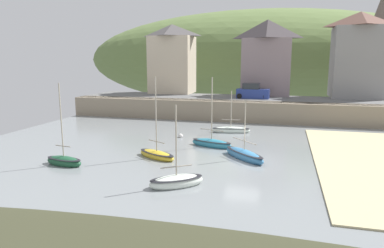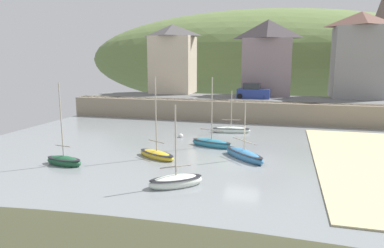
{
  "view_description": "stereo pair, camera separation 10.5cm",
  "coord_description": "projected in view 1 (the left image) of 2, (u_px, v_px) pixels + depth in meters",
  "views": [
    {
      "loc": [
        2.67,
        -24.54,
        7.3
      ],
      "look_at": [
        -4.54,
        2.67,
        2.09
      ],
      "focal_mm": 32.67,
      "sensor_mm": 36.0,
      "label": 1
    },
    {
      "loc": [
        2.77,
        -24.51,
        7.3
      ],
      "look_at": [
        -4.54,
        2.67,
        2.09
      ],
      "focal_mm": 32.67,
      "sensor_mm": 36.0,
      "label": 2
    }
  ],
  "objects": [
    {
      "name": "waterfront_building_right",
      "position": [
        358.0,
        55.0,
        44.92
      ],
      "size": [
        6.46,
        5.87,
        10.87
      ],
      "color": "gray",
      "rests_on": "ground"
    },
    {
      "name": "sailboat_tall_mast",
      "position": [
        244.0,
        155.0,
        26.01
      ],
      "size": [
        3.74,
        3.85,
        4.61
      ],
      "rotation": [
        0.0,
        0.0,
        -0.81
      ],
      "color": "teal",
      "rests_on": "ground"
    },
    {
      "name": "fishing_boat_green",
      "position": [
        64.0,
        161.0,
        24.5
      ],
      "size": [
        3.06,
        1.51,
        5.94
      ],
      "rotation": [
        0.0,
        0.0,
        -0.16
      ],
      "color": "#1D5133",
      "rests_on": "ground"
    },
    {
      "name": "waterfront_building_left",
      "position": [
        172.0,
        59.0,
        51.33
      ],
      "size": [
        6.37,
        5.19,
        9.93
      ],
      "color": "beige",
      "rests_on": "ground"
    },
    {
      "name": "sailboat_white_hull",
      "position": [
        157.0,
        154.0,
        26.28
      ],
      "size": [
        3.67,
        2.65,
        6.24
      ],
      "rotation": [
        0.0,
        0.0,
        -0.48
      ],
      "color": "gold",
      "rests_on": "ground"
    },
    {
      "name": "motorboat_with_cabin",
      "position": [
        176.0,
        181.0,
        20.4
      ],
      "size": [
        3.39,
        2.92,
        4.99
      ],
      "rotation": [
        0.0,
        0.0,
        0.62
      ],
      "color": "white",
      "rests_on": "ground"
    },
    {
      "name": "ground",
      "position": [
        249.0,
        219.0,
        15.86
      ],
      "size": [
        48.0,
        41.0,
        0.61
      ],
      "color": "gray"
    },
    {
      "name": "church_with_spire",
      "position": [
        382.0,
        39.0,
        47.42
      ],
      "size": [
        3.0,
        3.0,
        14.94
      ],
      "color": "gray",
      "rests_on": "ground"
    },
    {
      "name": "quay_seawall",
      "position": [
        260.0,
        110.0,
        41.71
      ],
      "size": [
        48.0,
        9.4,
        2.4
      ],
      "color": "gray",
      "rests_on": "ground"
    },
    {
      "name": "mooring_buoy",
      "position": [
        181.0,
        136.0,
        33.22
      ],
      "size": [
        0.45,
        0.45,
        0.45
      ],
      "color": "silver",
      "rests_on": "ground"
    },
    {
      "name": "waterfront_building_centre",
      "position": [
        267.0,
        57.0,
        47.87
      ],
      "size": [
        6.78,
        4.63,
        10.22
      ],
      "color": "gray",
      "rests_on": "ground"
    },
    {
      "name": "hillside_backdrop",
      "position": [
        263.0,
        59.0,
        77.01
      ],
      "size": [
        80.0,
        44.0,
        20.9
      ],
      "color": "#607740",
      "rests_on": "ground"
    },
    {
      "name": "sailboat_far_left",
      "position": [
        212.0,
        143.0,
        29.72
      ],
      "size": [
        3.9,
        2.14,
        6.06
      ],
      "rotation": [
        0.0,
        0.0,
        -0.3
      ],
      "color": "teal",
      "rests_on": "ground"
    },
    {
      "name": "sailboat_nearest_shore",
      "position": [
        231.0,
        130.0,
        35.41
      ],
      "size": [
        4.01,
        1.59,
        4.42
      ],
      "rotation": [
        0.0,
        0.0,
        0.17
      ],
      "color": "white",
      "rests_on": "ground"
    },
    {
      "name": "parked_car_near_slipway",
      "position": [
        253.0,
        92.0,
        44.74
      ],
      "size": [
        4.17,
        1.87,
        1.95
      ],
      "rotation": [
        0.0,
        0.0,
        -0.04
      ],
      "color": "navy",
      "rests_on": "ground"
    }
  ]
}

